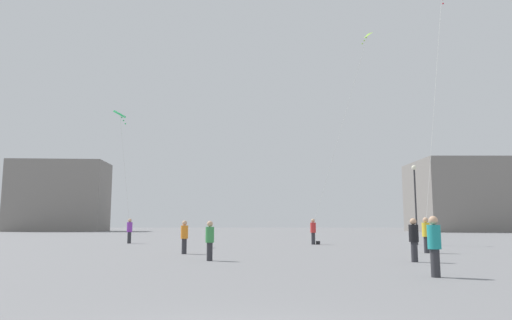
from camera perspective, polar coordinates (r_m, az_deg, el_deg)
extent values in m
cylinder|color=#2D2D33|center=(34.45, 6.95, -9.42)|extent=(0.27, 0.27, 0.83)
cylinder|color=red|center=(34.43, 6.93, -8.12)|extent=(0.40, 0.40, 0.73)
sphere|color=tan|center=(34.43, 6.91, -7.29)|extent=(0.27, 0.27, 0.27)
cylinder|color=#2D2D33|center=(37.16, -15.09, -9.07)|extent=(0.28, 0.28, 0.85)
cylinder|color=purple|center=(37.14, -15.05, -7.85)|extent=(0.41, 0.41, 0.74)
sphere|color=tan|center=(37.14, -15.02, -7.07)|extent=(0.28, 0.28, 0.28)
cylinder|color=#2D2D33|center=(24.12, -8.69, -10.29)|extent=(0.25, 0.25, 0.75)
cylinder|color=orange|center=(24.09, -8.66, -8.61)|extent=(0.36, 0.36, 0.66)
sphere|color=tan|center=(24.09, -8.63, -7.54)|extent=(0.25, 0.25, 0.25)
cylinder|color=#2D2D33|center=(26.05, 19.95, -9.64)|extent=(0.27, 0.27, 0.83)
cylinder|color=yellow|center=(26.03, 19.87, -7.93)|extent=(0.40, 0.40, 0.72)
sphere|color=tan|center=(26.02, 19.82, -6.84)|extent=(0.27, 0.27, 0.27)
cylinder|color=#2D2D33|center=(14.70, 20.87, -11.58)|extent=(0.26, 0.26, 0.79)
cylinder|color=teal|center=(14.66, 20.74, -8.70)|extent=(0.38, 0.38, 0.69)
sphere|color=tan|center=(14.66, 20.65, -6.86)|extent=(0.26, 0.26, 0.26)
cylinder|color=#2D2D33|center=(19.99, 18.62, -10.51)|extent=(0.26, 0.26, 0.79)
cylinder|color=black|center=(19.96, 18.53, -8.41)|extent=(0.38, 0.38, 0.68)
sphere|color=tan|center=(19.96, 18.48, -7.06)|extent=(0.26, 0.26, 0.26)
cylinder|color=#2D2D33|center=(19.70, -5.64, -10.98)|extent=(0.24, 0.24, 0.74)
cylinder|color=#388C47|center=(19.67, -5.61, -8.98)|extent=(0.35, 0.35, 0.64)
sphere|color=tan|center=(19.67, -5.59, -7.70)|extent=(0.24, 0.24, 0.24)
cone|color=#8CD12D|center=(35.88, 13.40, 14.55)|extent=(0.89, 0.94, 0.54)
sphere|color=#8CD12D|center=(35.82, 13.18, 14.23)|extent=(0.10, 0.10, 0.10)
sphere|color=#8CD12D|center=(35.75, 12.96, 13.90)|extent=(0.10, 0.10, 0.10)
sphere|color=#8CD12D|center=(35.69, 12.74, 13.57)|extent=(0.10, 0.10, 0.10)
cylinder|color=silver|center=(34.43, 10.19, 3.54)|extent=(3.98, 1.86, 13.66)
sphere|color=red|center=(33.43, 21.69, 17.18)|extent=(0.10, 0.10, 0.10)
cylinder|color=silver|center=(28.91, 20.81, 7.02)|extent=(2.85, 3.28, 14.59)
pyramid|color=green|center=(34.78, -16.12, 5.39)|extent=(0.98, 1.35, 0.51)
sphere|color=green|center=(34.78, -15.94, 4.98)|extent=(0.10, 0.10, 0.10)
sphere|color=green|center=(34.79, -15.74, 4.62)|extent=(0.10, 0.10, 0.10)
sphere|color=green|center=(34.80, -15.53, 4.26)|extent=(0.10, 0.10, 0.10)
cylinder|color=silver|center=(35.73, -15.58, -1.40)|extent=(0.05, 3.37, 7.86)
cube|color=gray|center=(94.33, -22.68, -4.07)|extent=(17.26, 10.57, 12.79)
cube|color=gray|center=(90.82, 23.19, -4.06)|extent=(14.82, 15.40, 12.39)
cylinder|color=#2D2D30|center=(35.16, 18.77, -5.41)|extent=(0.12, 0.12, 5.29)
sphere|color=#EAE5C6|center=(35.36, 18.58, -0.88)|extent=(0.36, 0.36, 0.36)
cube|color=black|center=(34.60, 7.52, -9.90)|extent=(0.31, 0.33, 0.24)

